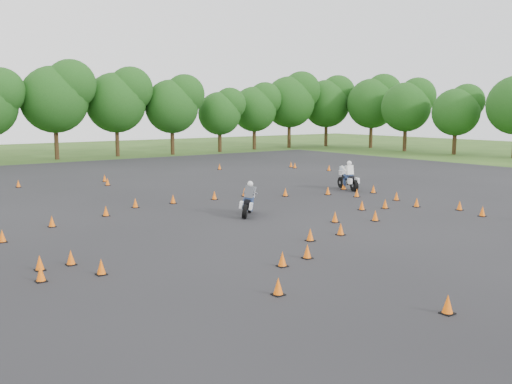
# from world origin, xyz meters

# --- Properties ---
(ground) EXTENTS (140.00, 140.00, 0.00)m
(ground) POSITION_xyz_m (0.00, 0.00, 0.00)
(ground) COLOR #2D5119
(ground) RESTS_ON ground
(asphalt_pad) EXTENTS (62.00, 62.00, 0.00)m
(asphalt_pad) POSITION_xyz_m (0.00, 6.00, 0.01)
(asphalt_pad) COLOR black
(asphalt_pad) RESTS_ON ground
(treeline) EXTENTS (87.18, 32.19, 10.15)m
(treeline) POSITION_xyz_m (3.17, 34.46, 4.52)
(treeline) COLOR #194513
(treeline) RESTS_ON ground
(traffic_cones) EXTENTS (36.55, 32.89, 0.45)m
(traffic_cones) POSITION_xyz_m (-0.06, 5.53, 0.23)
(traffic_cones) COLOR #F8630A
(traffic_cones) RESTS_ON asphalt_pad
(rider_grey) EXTENTS (1.92, 1.96, 1.62)m
(rider_grey) POSITION_xyz_m (0.08, 4.83, 0.82)
(rider_grey) COLOR #474A50
(rider_grey) RESTS_ON ground
(rider_white) EXTENTS (1.36, 2.40, 1.77)m
(rider_white) POSITION_xyz_m (10.04, 8.15, 0.89)
(rider_white) COLOR white
(rider_white) RESTS_ON ground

